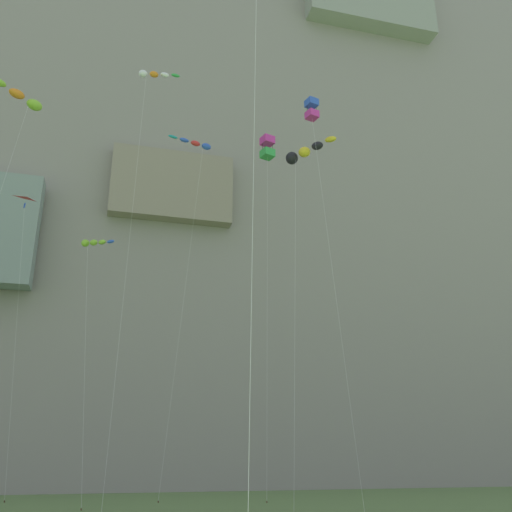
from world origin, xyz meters
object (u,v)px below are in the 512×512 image
(kite_box_upper_right, at_px, (267,148))
(kite_windsock_mid_left, at_px, (153,76))
(kite_delta_near_cliff, at_px, (26,211))
(kite_windsock_upper_left, at_px, (303,153))
(kite_windsock_far_left, at_px, (93,244))
(kite_box_far_right, at_px, (312,110))
(kite_windsock_high_right, at_px, (18,95))
(kite_windsock_mid_right, at_px, (196,145))

(kite_box_upper_right, relative_size, kite_windsock_mid_left, 1.00)
(kite_delta_near_cliff, distance_m, kite_box_upper_right, 21.68)
(kite_box_upper_right, bearing_deg, kite_windsock_mid_left, -147.63)
(kite_windsock_upper_left, distance_m, kite_windsock_mid_left, 13.44)
(kite_box_upper_right, height_order, kite_windsock_far_left, kite_box_upper_right)
(kite_box_far_right, xyz_separation_m, kite_delta_near_cliff, (-19.27, 12.53, -4.29))
(kite_box_upper_right, bearing_deg, kite_box_far_right, -92.39)
(kite_windsock_upper_left, bearing_deg, kite_box_upper_right, 87.19)
(kite_windsock_high_right, height_order, kite_windsock_mid_right, kite_windsock_mid_right)
(kite_delta_near_cliff, relative_size, kite_windsock_far_left, 1.23)
(kite_box_upper_right, xyz_separation_m, kite_windsock_mid_left, (-11.13, -7.06, 0.57))
(kite_windsock_high_right, distance_m, kite_box_upper_right, 21.99)
(kite_delta_near_cliff, bearing_deg, kite_box_upper_right, 1.07)
(kite_windsock_mid_right, bearing_deg, kite_box_upper_right, 22.43)
(kite_windsock_high_right, height_order, kite_windsock_mid_left, kite_windsock_mid_left)
(kite_windsock_upper_left, bearing_deg, kite_box_far_right, -90.02)
(kite_delta_near_cliff, xyz_separation_m, kite_windsock_mid_right, (12.80, -2.52, 6.36))
(kite_windsock_upper_left, relative_size, kite_delta_near_cliff, 1.08)
(kite_windsock_high_right, bearing_deg, kite_windsock_mid_right, 22.09)
(kite_delta_near_cliff, distance_m, kite_windsock_far_left, 7.63)
(kite_windsock_far_left, distance_m, kite_windsock_mid_right, 12.50)
(kite_windsock_upper_left, height_order, kite_delta_near_cliff, kite_windsock_upper_left)
(kite_box_far_right, relative_size, kite_windsock_mid_left, 0.85)
(kite_delta_near_cliff, height_order, kite_windsock_mid_right, kite_windsock_mid_right)
(kite_windsock_upper_left, relative_size, kite_box_upper_right, 0.76)
(kite_box_upper_right, distance_m, kite_windsock_mid_left, 13.19)
(kite_box_upper_right, bearing_deg, kite_windsock_high_right, -157.79)
(kite_windsock_high_right, bearing_deg, kite_windsock_mid_left, 7.26)
(kite_windsock_far_left, relative_size, kite_windsock_mid_right, 0.64)
(kite_box_upper_right, xyz_separation_m, kite_windsock_mid_right, (-7.01, -2.90, -2.45))
(kite_windsock_mid_left, bearing_deg, kite_box_far_right, -28.87)
(kite_box_far_right, relative_size, kite_windsock_far_left, 1.47)
(kite_windsock_mid_right, bearing_deg, kite_windsock_mid_left, -134.70)
(kite_windsock_high_right, xyz_separation_m, kite_box_far_right, (19.54, -4.70, -0.89))
(kite_box_far_right, height_order, kite_windsock_mid_left, kite_windsock_mid_left)
(kite_windsock_high_right, bearing_deg, kite_box_upper_right, 22.21)
(kite_box_far_right, bearing_deg, kite_box_upper_right, 87.61)
(kite_windsock_mid_left, bearing_deg, kite_windsock_upper_left, -20.10)
(kite_windsock_upper_left, xyz_separation_m, kite_delta_near_cliff, (-19.27, 10.57, -2.07))
(kite_box_upper_right, bearing_deg, kite_windsock_far_left, -163.46)
(kite_box_upper_right, xyz_separation_m, kite_windsock_far_left, (-14.36, -4.27, -12.47))
(kite_delta_near_cliff, height_order, kite_windsock_far_left, kite_delta_near_cliff)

